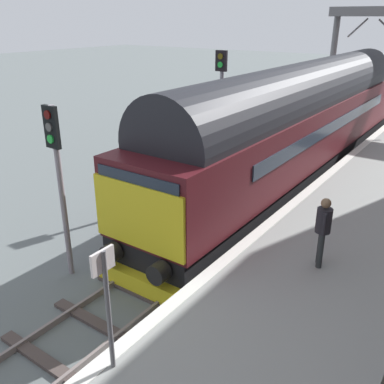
{
  "coord_description": "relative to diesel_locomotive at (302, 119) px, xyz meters",
  "views": [
    {
      "loc": [
        6.1,
        -9.77,
        6.25
      ],
      "look_at": [
        0.2,
        -1.4,
        2.06
      ],
      "focal_mm": 40.16,
      "sensor_mm": 36.0,
      "label": 1
    }
  ],
  "objects": [
    {
      "name": "station_platform",
      "position": [
        3.6,
        -6.45,
        -1.99
      ],
      "size": [
        4.0,
        44.0,
        1.01
      ],
      "color": "#979A97",
      "rests_on": "ground"
    },
    {
      "name": "diesel_locomotive",
      "position": [
        0.0,
        0.0,
        0.0
      ],
      "size": [
        2.74,
        19.85,
        4.68
      ],
      "color": "black",
      "rests_on": "ground"
    },
    {
      "name": "track_main",
      "position": [
        -0.0,
        -6.45,
        -2.43
      ],
      "size": [
        2.5,
        60.0,
        0.15
      ],
      "color": "gray",
      "rests_on": "ground"
    },
    {
      "name": "signal_post_mid",
      "position": [
        -2.06,
        -2.82,
        0.68
      ],
      "size": [
        0.44,
        0.22,
        5.17
      ],
      "color": "gray",
      "rests_on": "ground"
    },
    {
      "name": "waiting_passenger",
      "position": [
        3.6,
        -7.67,
        -0.5
      ],
      "size": [
        0.44,
        0.48,
        1.64
      ],
      "rotation": [
        0.0,
        0.0,
        1.94
      ],
      "color": "#2D3334",
      "rests_on": "station_platform"
    },
    {
      "name": "signal_post_near",
      "position": [
        -2.06,
        -10.18,
        0.35
      ],
      "size": [
        0.44,
        0.22,
        4.41
      ],
      "color": "gray",
      "rests_on": "ground"
    },
    {
      "name": "platform_number_sign",
      "position": [
        1.95,
        -12.57,
        -0.08
      ],
      "size": [
        0.1,
        0.44,
        2.13
      ],
      "color": "slate",
      "rests_on": "station_platform"
    },
    {
      "name": "ground_plane",
      "position": [
        -0.0,
        -6.45,
        -2.49
      ],
      "size": [
        140.0,
        140.0,
        0.0
      ],
      "primitive_type": "plane",
      "color": "slate",
      "rests_on": "ground"
    }
  ]
}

